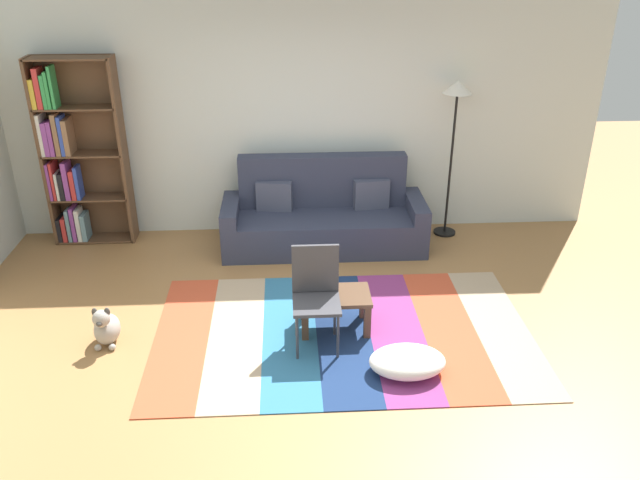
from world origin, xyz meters
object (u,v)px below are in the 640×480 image
Objects in this scene: bookshelf at (73,157)px; couch at (323,217)px; standing_lamp at (456,108)px; pouf at (407,362)px; dog at (106,327)px; folding_chair at (316,289)px; tv_remote at (329,290)px; coffee_table at (335,301)px.

couch is at bearing -5.87° from bookshelf.
couch is at bearing -171.51° from standing_lamp.
pouf is at bearing -77.59° from couch.
bookshelf is 5.28× the size of dog.
standing_lamp is (1.47, 0.22, 1.18)m from couch.
standing_lamp is 2.89m from folding_chair.
dog is at bearing -169.55° from folding_chair.
couch is 15.07× the size of tv_remote.
bookshelf is (-2.76, 0.28, 0.68)m from couch.
folding_chair is (-0.18, -0.19, 0.25)m from coffee_table.
tv_remote is 0.17× the size of folding_chair.
bookshelf is at bearing 140.55° from pouf.
standing_lamp is at bearing 53.10° from coffee_table.
folding_chair is at bearing -40.78° from bookshelf.
tv_remote is (-0.59, 0.75, 0.26)m from pouf.
coffee_table is 0.36m from folding_chair.
pouf is (0.53, -2.43, -0.22)m from couch.
standing_lamp is at bearing 70.53° from pouf.
dog is 4.27m from standing_lamp.
tv_remote is (2.71, -1.96, -0.64)m from bookshelf.
pouf is 4.17× the size of tv_remote.
couch reaches higher than dog.
standing_lamp reaches higher than folding_chair.
standing_lamp is 2.69m from tv_remote.
bookshelf reaches higher than tv_remote.
folding_chair is at bearing -132.79° from coffee_table.
pouf is at bearing -51.76° from coffee_table.
tv_remote is (-1.52, -1.90, -1.15)m from standing_lamp.
coffee_table is 2.01m from dog.
folding_chair is at bearing -2.49° from dog.
pouf is 0.34× the size of standing_lamp.
standing_lamp is at bearing 65.47° from folding_chair.
tv_remote is (-0.05, 0.06, 0.09)m from coffee_table.
tv_remote reaches higher than pouf.
standing_lamp is (0.94, 2.64, 1.40)m from pouf.
pouf is 2.61m from dog.
couch is 2.74m from dog.
coffee_table is 0.70× the size of folding_chair.
coffee_table is 4.19× the size of tv_remote.
standing_lamp reaches higher than coffee_table.
folding_chair is (2.57, -2.22, -0.48)m from bookshelf.
couch is 2.49m from pouf.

